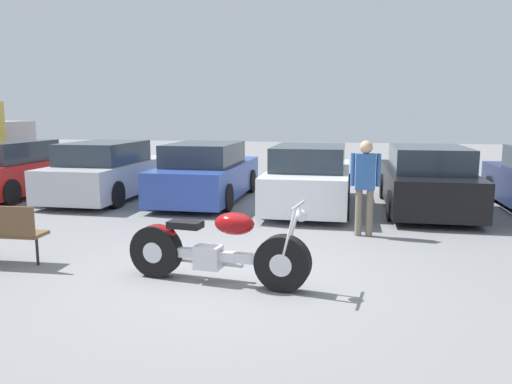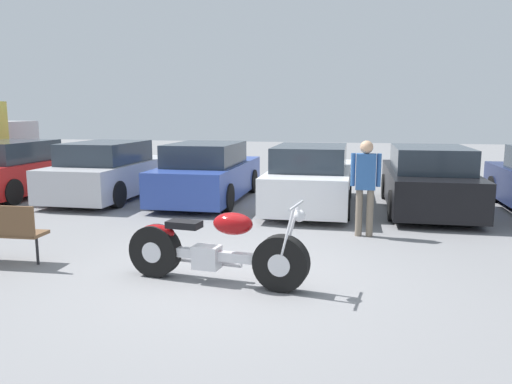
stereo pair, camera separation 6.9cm
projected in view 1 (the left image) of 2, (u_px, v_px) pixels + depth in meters
name	position (u px, v px, depth m)	size (l,w,h in m)	color
ground_plane	(233.00, 277.00, 6.67)	(60.00, 60.00, 0.00)	slate
motorcycle	(215.00, 250.00, 6.39)	(2.45, 0.76, 1.10)	black
parked_car_red	(14.00, 170.00, 13.04)	(1.83, 4.35, 1.44)	red
parked_car_silver	(108.00, 172.00, 12.74)	(1.83, 4.35, 1.44)	#BCBCC1
parked_car_blue	(207.00, 174.00, 12.35)	(1.83, 4.35, 1.44)	#2D479E
parked_car_white	(310.00, 179.00, 11.46)	(1.83, 4.35, 1.44)	white
parked_car_black	(426.00, 181.00, 11.13)	(1.83, 4.35, 1.44)	black
person_standing	(365.00, 180.00, 8.73)	(0.52, 0.23, 1.69)	#726656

